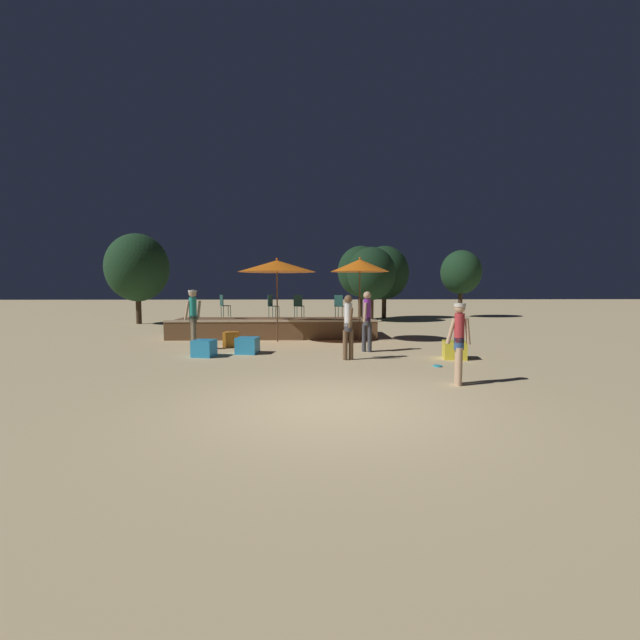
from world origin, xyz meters
TOP-DOWN VIEW (x-y plane):
  - ground_plane at (0.00, 0.00)m, footprint 120.00×120.00m
  - wooden_deck at (-1.70, 10.18)m, footprint 7.94×2.66m
  - patio_umbrella_0 at (-1.45, 8.52)m, footprint 2.80×2.80m
  - patio_umbrella_1 at (1.54, 8.48)m, footprint 2.12×2.12m
  - cube_seat_0 at (-2.16, 5.72)m, footprint 0.70×0.70m
  - cube_seat_1 at (-3.32, 5.19)m, footprint 0.67×0.67m
  - cube_seat_2 at (-2.90, 7.18)m, footprint 0.50×0.50m
  - cube_seat_3 at (3.70, 4.60)m, footprint 0.69×0.69m
  - person_0 at (2.69, 1.48)m, footprint 0.50×0.29m
  - person_1 at (-3.96, 6.53)m, footprint 0.52×0.31m
  - person_2 at (0.74, 4.51)m, footprint 0.29×0.53m
  - person_3 at (1.45, 5.95)m, footprint 0.32×0.53m
  - bistro_chair_0 at (-3.79, 10.61)m, footprint 0.46×0.46m
  - bistro_chair_1 at (-1.78, 10.22)m, footprint 0.45×0.45m
  - bistro_chair_2 at (0.92, 9.99)m, footprint 0.46×0.46m
  - bistro_chair_3 at (-0.71, 10.15)m, footprint 0.43×0.43m
  - frisbee_disc at (2.88, 3.45)m, footprint 0.22×0.22m
  - background_tree_0 at (2.87, 18.67)m, footprint 2.75×2.75m
  - background_tree_1 at (-9.40, 16.19)m, footprint 3.27×3.27m
  - background_tree_2 at (4.50, 19.76)m, footprint 3.03×3.03m
  - background_tree_3 at (3.30, 17.24)m, footprint 2.73×2.73m
  - background_tree_4 at (9.70, 20.73)m, footprint 2.60×2.60m

SIDE VIEW (x-z plane):
  - ground_plane at x=0.00m, z-range 0.00..0.00m
  - frisbee_disc at x=2.88m, z-range 0.00..0.03m
  - cube_seat_1 at x=-3.32m, z-range 0.00..0.48m
  - cube_seat_0 at x=-2.16m, z-range 0.00..0.49m
  - cube_seat_3 at x=3.70m, z-range 0.00..0.50m
  - cube_seat_2 at x=-2.90m, z-range 0.00..0.50m
  - wooden_deck at x=-1.70m, z-range -0.04..0.73m
  - person_0 at x=2.69m, z-range 0.10..1.76m
  - person_2 at x=0.74m, z-range 0.09..1.85m
  - person_3 at x=1.45m, z-range 0.11..1.96m
  - person_1 at x=-3.96m, z-range 0.16..2.05m
  - bistro_chair_0 at x=-3.79m, z-range 0.86..1.76m
  - bistro_chair_1 at x=-1.78m, z-range 0.86..1.76m
  - bistro_chair_2 at x=0.92m, z-range 0.86..1.76m
  - bistro_chair_3 at x=-0.71m, z-range 0.86..1.76m
  - background_tree_3 at x=3.30m, z-range 0.61..4.85m
  - patio_umbrella_0 at x=-1.45m, z-range 1.22..4.24m
  - patio_umbrella_1 at x=1.54m, z-range 1.22..4.28m
  - background_tree_2 at x=4.50m, z-range 0.60..5.13m
  - background_tree_0 at x=2.87m, z-range 0.69..5.12m
  - background_tree_4 at x=9.70m, z-range 0.74..5.11m
  - background_tree_1 at x=-9.40m, z-range 0.60..5.41m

